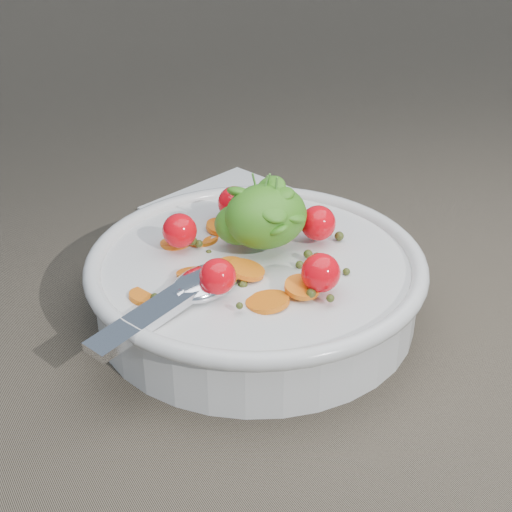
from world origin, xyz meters
TOP-DOWN VIEW (x-y plane):
  - ground at (0.00, 0.00)m, footprint 6.00×6.00m
  - bowl at (0.00, -0.01)m, footprint 0.31×0.29m
  - napkin at (0.09, 0.18)m, footprint 0.19×0.18m

SIDE VIEW (x-z plane):
  - ground at x=0.00m, z-range 0.00..0.00m
  - napkin at x=0.09m, z-range 0.00..0.01m
  - bowl at x=0.00m, z-range -0.03..0.10m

